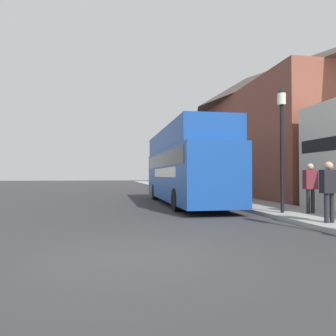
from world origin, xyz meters
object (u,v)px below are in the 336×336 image
at_px(tour_bus, 184,170).
at_px(pedestrian_second, 329,186).
at_px(pedestrian_third, 310,183).
at_px(lamp_post_nearest, 282,126).
at_px(parked_car_ahead_of_bus, 169,187).
at_px(lamp_post_second, 216,145).

bearing_deg(tour_bus, pedestrian_second, -73.39).
distance_m(pedestrian_third, lamp_post_nearest, 2.39).
xyz_separation_m(parked_car_ahead_of_bus, pedestrian_second, (1.78, -16.83, 0.59)).
height_order(parked_car_ahead_of_bus, pedestrian_third, pedestrian_third).
bearing_deg(tour_bus, pedestrian_third, -60.59).
distance_m(tour_bus, parked_car_ahead_of_bus, 8.52).
height_order(parked_car_ahead_of_bus, lamp_post_second, lamp_post_second).
xyz_separation_m(pedestrian_second, pedestrian_third, (0.94, 2.31, 0.02)).
xyz_separation_m(pedestrian_second, lamp_post_second, (0.00, 10.50, 2.19)).
bearing_deg(pedestrian_third, parked_car_ahead_of_bus, 100.61).
relative_size(pedestrian_second, lamp_post_nearest, 0.38).
distance_m(pedestrian_second, pedestrian_third, 2.49).
relative_size(pedestrian_second, pedestrian_third, 0.98).
distance_m(pedestrian_second, lamp_post_second, 10.72).
height_order(lamp_post_nearest, lamp_post_second, lamp_post_second).
bearing_deg(tour_bus, lamp_post_second, 40.08).
relative_size(tour_bus, lamp_post_nearest, 2.39).
bearing_deg(pedestrian_third, lamp_post_nearest, 158.91).
bearing_deg(pedestrian_third, pedestrian_second, -112.05).
bearing_deg(pedestrian_third, lamp_post_second, 96.52).
height_order(pedestrian_second, lamp_post_nearest, lamp_post_nearest).
height_order(tour_bus, pedestrian_second, tour_bus).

